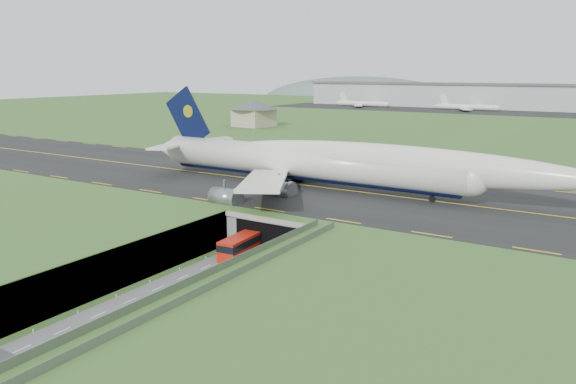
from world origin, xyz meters
The scene contains 10 objects.
ground centered at (0.00, 0.00, 0.00)m, with size 900.00×900.00×0.00m, color #375F26.
airfield_deck centered at (0.00, 0.00, 3.00)m, with size 800.00×800.00×6.00m, color gray.
trench_road centered at (0.00, -7.50, 0.10)m, with size 12.00×75.00×0.20m, color slate.
taxiway centered at (0.00, 33.00, 6.09)m, with size 800.00×44.00×0.18m, color black.
tunnel_portal centered at (0.00, 16.71, 3.33)m, with size 17.00×22.30×6.00m.
guideway centered at (11.00, -19.11, 5.32)m, with size 3.00×53.00×7.05m.
jumbo_jet centered at (-0.80, 32.15, 11.46)m, with size 95.52×61.37×20.30m.
shuttle_tram centered at (-2.14, 3.61, 1.84)m, with size 3.74×8.49×3.36m.
service_building centered at (-88.71, 129.54, 12.57)m, with size 22.78×22.78×11.09m.
cargo_terminal centered at (-0.20, 299.41, 13.96)m, with size 320.00×67.00×15.60m.
Camera 1 is at (49.51, -64.37, 29.14)m, focal length 35.00 mm.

